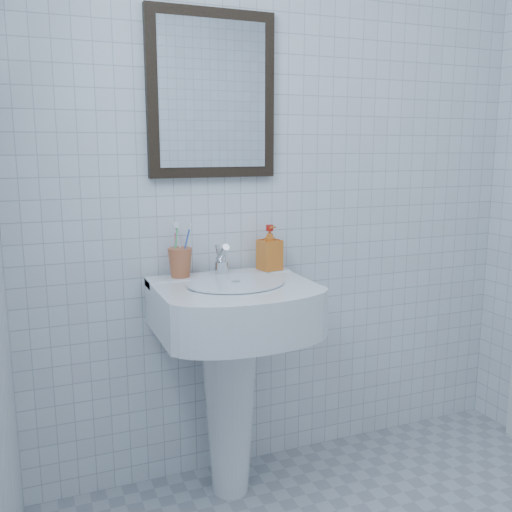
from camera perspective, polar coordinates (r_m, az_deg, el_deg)
name	(u,v)px	position (r m, az deg, el deg)	size (l,w,h in m)	color
wall_back	(287,173)	(2.38, 3.16, 8.29)	(2.20, 0.02, 2.50)	silver
washbasin	(231,353)	(2.19, -2.49, -9.64)	(0.57, 0.42, 0.88)	white
faucet	(222,262)	(2.20, -3.47, -0.60)	(0.05, 0.11, 0.13)	silver
toothbrush_cup	(180,263)	(2.17, -7.59, -0.66)	(0.09, 0.09, 0.11)	#B15834
soap_dispenser	(270,248)	(2.28, 1.37, 0.84)	(0.08, 0.08, 0.18)	#DC5315
wall_mirror	(212,95)	(2.25, -4.42, 15.78)	(0.50, 0.04, 0.62)	black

